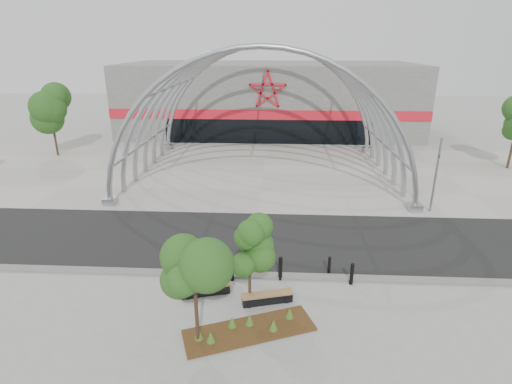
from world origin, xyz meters
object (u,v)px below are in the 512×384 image
(signal_pole, at_px, (436,174))
(bench_0, at_px, (206,290))
(bollard_2, at_px, (280,269))
(street_tree_0, at_px, (194,269))
(bench_1, at_px, (267,298))
(street_tree_1, at_px, (250,247))

(signal_pole, distance_m, bench_0, 16.25)
(bollard_2, bearing_deg, street_tree_0, -124.99)
(signal_pole, xyz_separation_m, bench_1, (-10.16, -10.17, -2.31))
(signal_pole, xyz_separation_m, bench_0, (-12.82, -9.72, -2.31))
(street_tree_0, xyz_separation_m, bench_1, (2.42, 2.48, -2.83))
(street_tree_0, bearing_deg, bench_1, 45.61)
(street_tree_1, bearing_deg, signal_pole, 42.95)
(street_tree_0, distance_m, bench_1, 4.47)
(street_tree_0, height_order, bench_1, street_tree_0)
(bollard_2, bearing_deg, bench_1, -107.12)
(street_tree_1, height_order, bollard_2, street_tree_1)
(street_tree_1, xyz_separation_m, bollard_2, (1.27, 1.73, -2.01))
(bench_1, relative_size, bollard_2, 1.93)
(street_tree_1, height_order, bench_0, street_tree_1)
(bench_0, distance_m, bollard_2, 3.48)
(bench_0, bearing_deg, street_tree_1, -12.09)
(bench_1, bearing_deg, signal_pole, 45.01)
(bench_0, bearing_deg, street_tree_0, -85.47)
(street_tree_1, bearing_deg, bench_1, -2.52)
(street_tree_1, distance_m, bollard_2, 2.94)
(street_tree_0, relative_size, bench_0, 1.97)
(bench_1, height_order, bollard_2, bollard_2)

